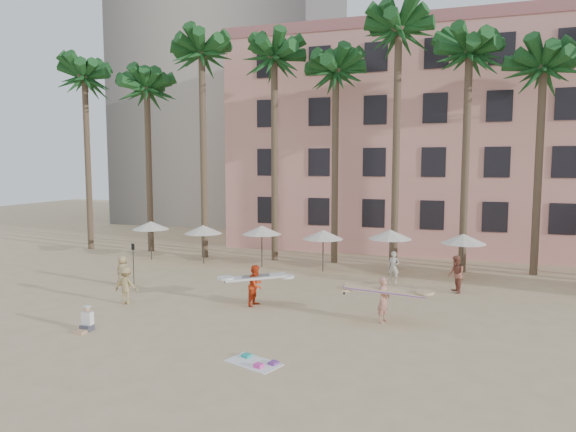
{
  "coord_description": "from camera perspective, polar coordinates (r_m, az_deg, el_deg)",
  "views": [
    {
      "loc": [
        6.59,
        -17.21,
        6.5
      ],
      "look_at": [
        -1.08,
        6.0,
        4.0
      ],
      "focal_mm": 32.0,
      "sensor_mm": 36.0,
      "label": 1
    }
  ],
  "objects": [
    {
      "name": "paddle",
      "position": [
        28.94,
        -16.81,
        -4.54
      ],
      "size": [
        0.18,
        0.04,
        2.23
      ],
      "color": "black",
      "rests_on": "ground"
    },
    {
      "name": "seated_man",
      "position": [
        21.87,
        -21.5,
        -10.95
      ],
      "size": [
        0.43,
        0.74,
        0.97
      ],
      "color": "#3F3F4C",
      "rests_on": "ground"
    },
    {
      "name": "carrier_yellow",
      "position": [
        21.63,
        10.59,
        -8.83
      ],
      "size": [
        3.31,
        1.21,
        1.9
      ],
      "color": "tan",
      "rests_on": "ground"
    },
    {
      "name": "beach_towel",
      "position": [
        17.48,
        -3.64,
        -15.89
      ],
      "size": [
        2.03,
        1.56,
        0.14
      ],
      "color": "white",
      "rests_on": "ground"
    },
    {
      "name": "palm_row",
      "position": [
        33.41,
        7.79,
        16.95
      ],
      "size": [
        44.4,
        5.4,
        16.3
      ],
      "color": "brown",
      "rests_on": "ground"
    },
    {
      "name": "umbrella_row",
      "position": [
        31.49,
        0.4,
        -1.77
      ],
      "size": [
        22.5,
        2.7,
        2.73
      ],
      "color": "#332B23",
      "rests_on": "ground"
    },
    {
      "name": "pink_hotel",
      "position": [
        43.23,
        19.0,
        7.51
      ],
      "size": [
        35.0,
        14.0,
        16.0
      ],
      "primitive_type": "cube",
      "color": "#F09F92",
      "rests_on": "ground"
    },
    {
      "name": "ground",
      "position": [
        19.54,
        -2.59,
        -13.6
      ],
      "size": [
        120.0,
        120.0,
        0.0
      ],
      "primitive_type": "plane",
      "color": "#D1B789",
      "rests_on": "ground"
    },
    {
      "name": "carrier_white",
      "position": [
        23.76,
        -3.58,
        -7.56
      ],
      "size": [
        2.85,
        1.83,
        1.88
      ],
      "color": "red",
      "rests_on": "ground"
    },
    {
      "name": "beachgoers",
      "position": [
        25.84,
        -1.29,
        -6.71
      ],
      "size": [
        17.87,
        8.88,
        1.9
      ],
      "color": "tan",
      "rests_on": "ground"
    }
  ]
}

